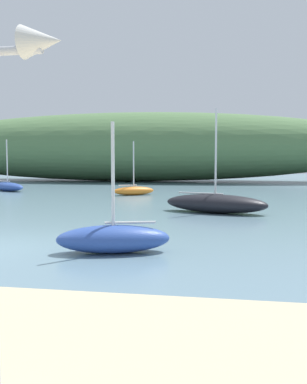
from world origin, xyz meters
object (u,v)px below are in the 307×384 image
(sailboat_near_shore, at_px, (215,203))
(sailboat_by_sandbar, at_px, (113,238))
(sailboat_outer_mooring, at_px, (8,186))
(sailboat_off_point, at_px, (134,190))

(sailboat_near_shore, distance_m, sailboat_by_sandbar, 8.20)
(sailboat_outer_mooring, height_order, sailboat_near_shore, sailboat_near_shore)
(sailboat_off_point, relative_size, sailboat_by_sandbar, 1.09)
(sailboat_by_sandbar, bearing_deg, sailboat_near_shore, 74.56)
(sailboat_off_point, xyz_separation_m, sailboat_outer_mooring, (-9.48, 2.05, 0.02))
(sailboat_near_shore, bearing_deg, sailboat_outer_mooring, 145.70)
(sailboat_outer_mooring, relative_size, sailboat_near_shore, 0.83)
(sailboat_off_point, relative_size, sailboat_outer_mooring, 0.89)
(sailboat_outer_mooring, bearing_deg, sailboat_near_shore, -34.30)
(sailboat_off_point, bearing_deg, sailboat_by_sandbar, -79.43)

